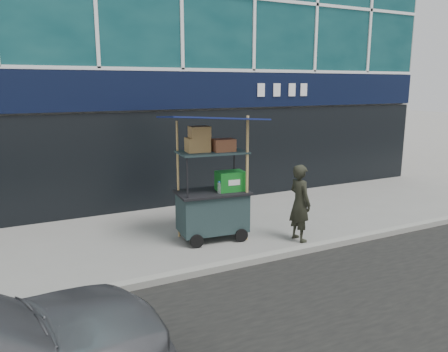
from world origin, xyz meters
TOP-DOWN VIEW (x-y plane):
  - ground at (0.00, 0.00)m, footprint 80.00×80.00m
  - curb at (0.00, -0.20)m, footprint 80.00×0.18m
  - vendor_cart at (-0.43, 1.26)m, footprint 1.98×1.49m
  - vendor_man at (1.04, 0.40)m, footprint 0.38×0.57m

SIDE VIEW (x-z plane):
  - ground at x=0.00m, z-range 0.00..0.00m
  - curb at x=0.00m, z-range 0.00..0.12m
  - vendor_man at x=1.04m, z-range 0.00..1.53m
  - vendor_cart at x=-0.43m, z-range -0.38..2.15m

